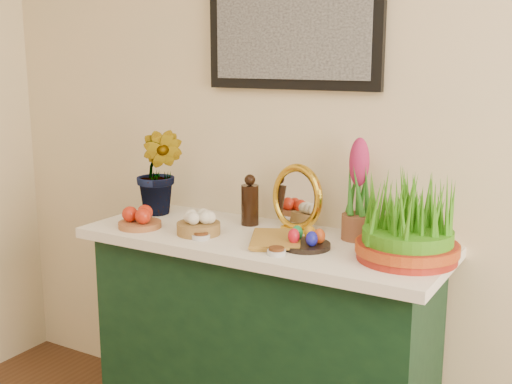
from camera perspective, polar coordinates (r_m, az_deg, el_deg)
sideboard at (r=2.60m, az=0.57°, el=-13.82°), size 1.30×0.45×0.85m
tablecloth at (r=2.44m, az=0.59°, el=-4.38°), size 1.40×0.55×0.04m
hyacinth_green at (r=2.75m, az=-8.60°, el=3.06°), size 0.29×0.26×0.50m
apple_bowl at (r=2.59m, az=-10.30°, el=-2.35°), size 0.19×0.19×0.09m
garlic_basket at (r=2.46m, az=-5.14°, el=-2.87°), size 0.18×0.18×0.09m
vinegar_cruet at (r=2.58m, az=-0.54°, el=-0.95°), size 0.07×0.07×0.21m
mirror at (r=2.49m, az=3.64°, el=-0.59°), size 0.27×0.14×0.27m
book at (r=2.35m, az=-0.44°, el=-4.11°), size 0.25×0.29×0.03m
spice_dish_left at (r=2.40m, az=-4.93°, el=-3.88°), size 0.07×0.07×0.03m
spice_dish_right at (r=2.21m, az=1.83°, el=-5.30°), size 0.07×0.07×0.03m
egg_plate at (r=2.29m, az=4.47°, el=-4.33°), size 0.22×0.22×0.07m
hyacinth_pink at (r=2.38m, az=9.07°, el=-0.21°), size 0.12×0.12×0.38m
wheatgrass_sabzeh at (r=2.18m, az=13.37°, el=-2.77°), size 0.35×0.35×0.28m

